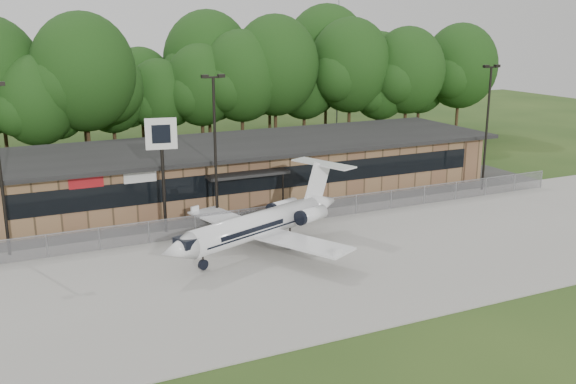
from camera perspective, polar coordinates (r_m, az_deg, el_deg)
ground at (r=32.31m, az=12.29°, el=-10.07°), size 160.00×160.00×0.00m
apron at (r=38.40m, az=5.04°, el=-5.62°), size 64.00×18.00×0.08m
parking_lot at (r=48.17m, az=-1.83°, el=-1.33°), size 50.00×9.00×0.06m
terminal at (r=51.62m, az=-3.82°, el=2.20°), size 41.00×11.65×4.30m
fence at (r=44.03m, az=0.49°, el=-1.87°), size 46.00×0.04×1.52m
treeline at (r=67.79m, az=-9.58°, el=9.59°), size 72.00×12.00×15.00m
radio_mast at (r=81.66m, az=4.50°, el=14.11°), size 0.20×0.20×25.00m
light_pole_mid at (r=42.34m, az=-6.51°, el=4.60°), size 1.55×0.30×10.23m
light_pole_right at (r=54.17m, az=17.31°, el=6.25°), size 1.55×0.30×10.23m
business_jet at (r=38.56m, az=-2.28°, el=-2.90°), size 13.77×12.31×4.72m
pole_sign at (r=41.69m, az=-11.17°, el=4.03°), size 2.00×0.57×7.60m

